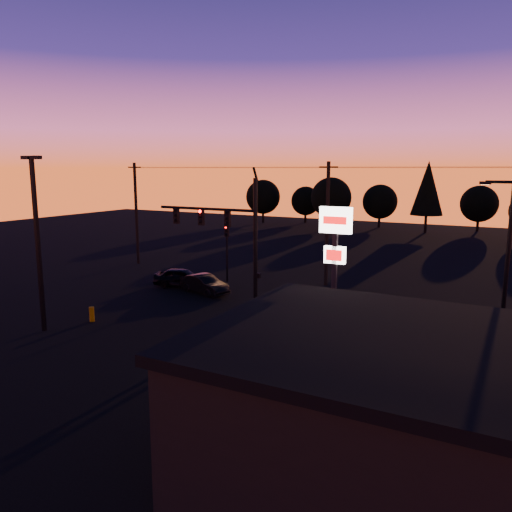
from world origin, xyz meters
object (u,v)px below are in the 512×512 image
at_px(car_left, 182,277).
at_px(car_mid, 204,284).
at_px(traffic_signal_mast, 231,232).
at_px(pylon_sign, 335,248).
at_px(streetlight, 506,258).
at_px(parking_lot_light, 37,232).
at_px(suv_parked, 423,391).
at_px(secondary_signal, 227,245).
at_px(bollard, 92,314).

bearing_deg(car_left, car_mid, -125.07).
relative_size(traffic_signal_mast, pylon_sign, 1.26).
bearing_deg(car_mid, streetlight, -80.47).
height_order(parking_lot_light, suv_parked, parking_lot_light).
height_order(traffic_signal_mast, secondary_signal, traffic_signal_mast).
bearing_deg(car_left, suv_parked, -137.55).
bearing_deg(traffic_signal_mast, secondary_signal, 123.19).
height_order(secondary_signal, car_left, secondary_signal).
distance_m(traffic_signal_mast, bollard, 9.08).
xyz_separation_m(traffic_signal_mast, suv_parked, (11.95, -6.44, -4.28)).
bearing_deg(secondary_signal, car_mid, -82.70).
bearing_deg(suv_parked, traffic_signal_mast, 156.06).
distance_m(car_left, suv_parked, 21.86).
relative_size(pylon_sign, car_left, 1.68).
relative_size(car_left, car_mid, 1.04).
bearing_deg(pylon_sign, parking_lot_light, -162.77).
xyz_separation_m(bollard, suv_parked, (18.31, -1.82, 0.23)).
height_order(secondary_signal, car_mid, secondary_signal).
xyz_separation_m(bollard, car_left, (-0.58, 9.18, 0.27)).
bearing_deg(parking_lot_light, car_mid, 74.48).
bearing_deg(traffic_signal_mast, parking_lot_light, -136.63).
distance_m(traffic_signal_mast, streetlight, 14.10).
relative_size(parking_lot_light, bollard, 10.87).
height_order(secondary_signal, parking_lot_light, parking_lot_light).
height_order(streetlight, suv_parked, streetlight).
xyz_separation_m(parking_lot_light, streetlight, (21.41, 8.50, -0.85)).
relative_size(pylon_sign, bollard, 8.09).
bearing_deg(car_mid, parking_lot_light, -179.07).
relative_size(parking_lot_light, suv_parked, 1.94).
bearing_deg(traffic_signal_mast, pylon_sign, -19.36).
distance_m(secondary_signal, bollard, 12.45).
distance_m(parking_lot_light, bollard, 5.49).
bearing_deg(parking_lot_light, suv_parked, 1.62).
xyz_separation_m(secondary_signal, bollard, (-1.47, -12.12, -2.44)).
height_order(bollard, suv_parked, suv_parked).
xyz_separation_m(pylon_sign, streetlight, (6.91, 4.00, -0.49)).
relative_size(parking_lot_light, pylon_sign, 1.34).
bearing_deg(bollard, pylon_sign, 9.00).
distance_m(pylon_sign, car_mid, 13.78).
bearing_deg(pylon_sign, bollard, -171.00).
bearing_deg(secondary_signal, traffic_signal_mast, -56.81).
bearing_deg(secondary_signal, suv_parked, -39.60).
distance_m(parking_lot_light, streetlight, 23.05).
bearing_deg(secondary_signal, streetlight, -17.56).
distance_m(secondary_signal, streetlight, 19.89).
bearing_deg(pylon_sign, car_left, 153.36).
bearing_deg(streetlight, parking_lot_light, -158.35).
relative_size(secondary_signal, parking_lot_light, 0.48).
distance_m(secondary_signal, car_mid, 4.38).
xyz_separation_m(secondary_signal, pylon_sign, (12.00, -9.99, 2.05)).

